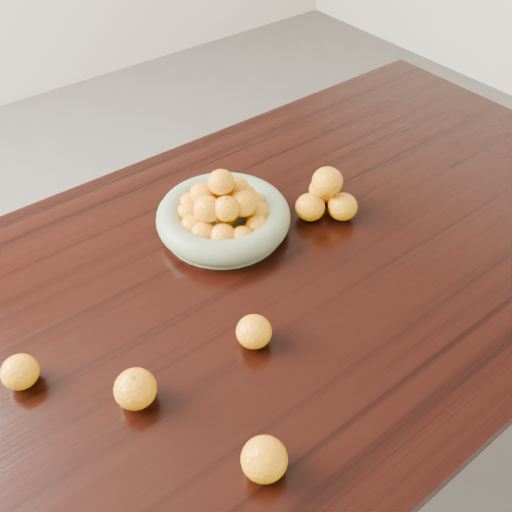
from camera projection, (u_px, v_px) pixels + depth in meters
ground at (252, 461)px, 1.65m from camera, size 5.00×5.00×0.00m
dining_table at (250, 310)px, 1.19m from camera, size 2.00×1.00×0.75m
fruit_bowl at (223, 214)px, 1.22m from camera, size 0.29×0.29×0.15m
orange_pyramid at (326, 196)px, 1.25m from camera, size 0.13×0.14×0.12m
loose_orange_0 at (136, 389)px, 0.91m from camera, size 0.07×0.07×0.06m
loose_orange_1 at (264, 459)px, 0.82m from camera, size 0.07×0.07×0.06m
loose_orange_2 at (254, 332)px, 1.00m from camera, size 0.06×0.06×0.06m
loose_orange_3 at (20, 372)px, 0.94m from camera, size 0.06×0.06×0.06m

